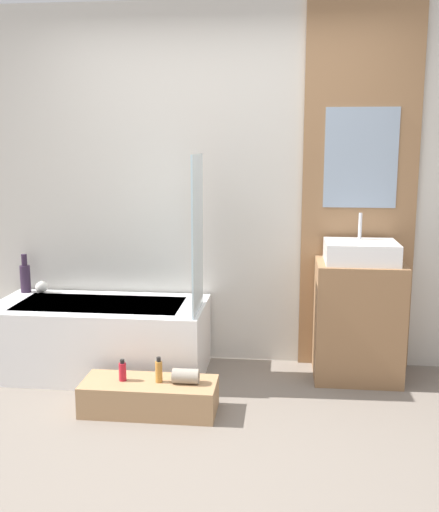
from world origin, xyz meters
name	(u,v)px	position (x,y,z in m)	size (l,w,h in m)	color
ground_plane	(189,464)	(0.00, 0.00, 0.00)	(12.00, 12.00, 0.00)	slate
wall_tiled_back	(222,188)	(0.00, 1.58, 1.30)	(4.20, 0.06, 2.60)	beige
wall_wood_accent	(359,187)	(0.98, 1.53, 1.31)	(0.80, 0.04, 2.60)	#8E6642
bathtub	(101,338)	(-0.82, 1.18, 0.26)	(1.49, 0.69, 0.51)	white
glass_shower_screen	(197,234)	(-0.11, 1.08, 1.03)	(0.01, 0.45, 1.05)	silver
wooden_step_bench	(149,396)	(-0.34, 0.58, 0.10)	(0.82, 0.32, 0.19)	#A87F56
vanity_cabinet	(358,321)	(0.98, 1.28, 0.41)	(0.59, 0.46, 0.82)	#8E6642
sink	(361,252)	(0.98, 1.28, 0.90)	(0.48, 0.38, 0.33)	white
vase_tall_dark	(25,277)	(-1.48, 1.44, 0.63)	(0.08, 0.08, 0.29)	#2D1E33
vase_round_light	(42,287)	(-1.35, 1.43, 0.56)	(0.09, 0.09, 0.09)	silver
bottle_soap_primary	(123,371)	(-0.50, 0.58, 0.25)	(0.05, 0.05, 0.13)	#B21928
bottle_soap_secondary	(159,371)	(-0.28, 0.58, 0.27)	(0.04, 0.04, 0.16)	#B2752D
towel_roll	(186,376)	(-0.11, 0.58, 0.24)	(0.09, 0.09, 0.16)	gray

